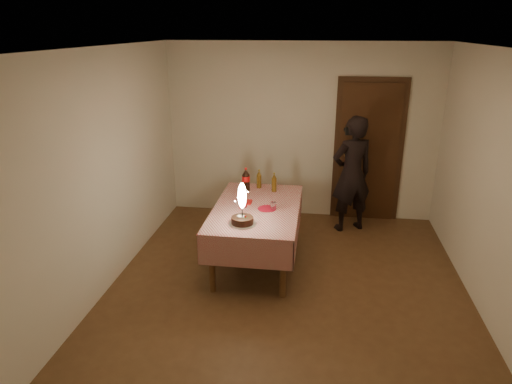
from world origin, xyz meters
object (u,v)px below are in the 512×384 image
Objects in this scene: cola_bottle at (246,180)px; amber_bottle_left at (259,179)px; clear_cup at (273,206)px; photographer at (352,174)px; birthday_cake at (242,212)px; red_cup at (243,203)px; amber_bottle_right at (274,183)px; dining_table at (257,215)px; red_plate at (267,209)px.

cola_bottle is 0.22m from amber_bottle_left.
photographer is (0.97, 1.23, 0.05)m from clear_cup.
photographer is (1.27, 1.69, -0.04)m from birthday_cake.
amber_bottle_right is at bearing 62.75° from red_cup.
amber_bottle_left is (0.09, 0.71, 0.07)m from red_cup.
dining_table is at bearing 4.81° from red_cup.
amber_bottle_left reaches higher than dining_table.
birthday_cake is at bearing -81.55° from red_cup.
cola_bottle is at bearing 96.06° from red_cup.
birthday_cake is at bearing -99.50° from dining_table.
birthday_cake reaches higher than amber_bottle_left.
birthday_cake reaches higher than dining_table.
dining_table is 3.63× the size of birthday_cake.
clear_cup is at bearing -84.70° from amber_bottle_right.
dining_table is at bearing -104.27° from amber_bottle_right.
red_plate is 0.86× the size of amber_bottle_right.
cola_bottle reaches higher than amber_bottle_right.
cola_bottle is at bearing 120.71° from red_plate.
birthday_cake is 1.86× the size of amber_bottle_right.
birthday_cake is 1.12m from amber_bottle_right.
cola_bottle is 1.25× the size of amber_bottle_right.
amber_bottle_left reaches higher than red_plate.
red_plate is 0.09m from clear_cup.
clear_cup is at bearing -69.93° from amber_bottle_left.
amber_bottle_right is (0.15, 0.59, 0.22)m from dining_table.
birthday_cake is at bearing -122.47° from clear_cup.
red_cup is at bearing -117.25° from amber_bottle_right.
dining_table is 5.42× the size of cola_bottle.
cola_bottle is at bearing 125.50° from clear_cup.
clear_cup is at bearing -5.82° from red_plate.
amber_bottle_left is at bearing 44.17° from cola_bottle.
birthday_cake reaches higher than red_plate.
cola_bottle reaches higher than clear_cup.
red_cup is at bearing -83.94° from cola_bottle.
cola_bottle reaches higher than red_cup.
cola_bottle is (-0.22, 0.55, 0.25)m from dining_table.
dining_table is at bearing -135.01° from photographer.
birthday_cake is 0.51m from red_cup.
amber_bottle_right is at bearing 77.94° from birthday_cake.
amber_bottle_left is (0.15, 0.15, -0.03)m from cola_bottle.
amber_bottle_right is 0.15× the size of photographer.
clear_cup reaches higher than red_plate.
photographer reaches higher than clear_cup.
dining_table is 0.73m from amber_bottle_left.
photographer is at bearing 44.99° from dining_table.
photographer reaches higher than dining_table.
birthday_cake is 4.74× the size of red_cup.
dining_table is 0.17m from red_plate.
red_plate is at bearing 65.13° from birthday_cake.
red_cup is 0.31× the size of cola_bottle.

